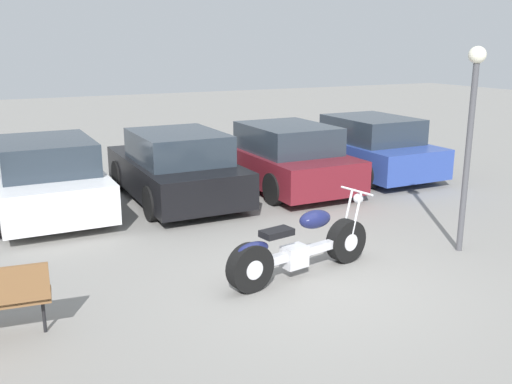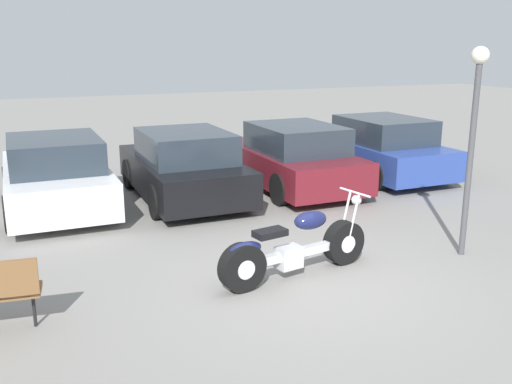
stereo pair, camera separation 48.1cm
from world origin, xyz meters
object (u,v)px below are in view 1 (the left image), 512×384
(parked_car_black, at_px, (176,168))
(motorcycle, at_px, (299,248))
(parked_car_white, at_px, (47,178))
(parked_car_maroon, at_px, (283,158))
(parked_car_blue, at_px, (366,147))
(lamp_post, at_px, (471,118))

(parked_car_black, bearing_deg, motorcycle, -87.26)
(motorcycle, xyz_separation_m, parked_car_white, (-2.70, 4.82, 0.26))
(motorcycle, distance_m, parked_car_white, 5.53)
(parked_car_maroon, height_order, parked_car_blue, same)
(motorcycle, distance_m, lamp_post, 3.23)
(parked_car_white, height_order, parked_car_maroon, same)
(parked_car_maroon, bearing_deg, lamp_post, -84.08)
(parked_car_black, distance_m, parked_car_blue, 4.97)
(parked_car_black, height_order, parked_car_blue, same)
(parked_car_black, relative_size, parked_car_maroon, 1.00)
(parked_car_black, bearing_deg, parked_car_white, 174.67)
(parked_car_black, relative_size, lamp_post, 1.31)
(parked_car_black, xyz_separation_m, parked_car_blue, (4.97, 0.20, 0.00))
(motorcycle, bearing_deg, parked_car_maroon, 63.43)
(parked_car_white, height_order, parked_car_black, same)
(parked_car_blue, bearing_deg, parked_car_maroon, -174.02)
(parked_car_white, distance_m, parked_car_black, 2.49)
(parked_car_maroon, height_order, lamp_post, lamp_post)
(lamp_post, bearing_deg, parked_car_blue, 68.48)
(motorcycle, bearing_deg, parked_car_black, 92.74)
(parked_car_black, height_order, parked_car_maroon, same)
(parked_car_white, xyz_separation_m, parked_car_black, (2.48, -0.23, 0.00))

